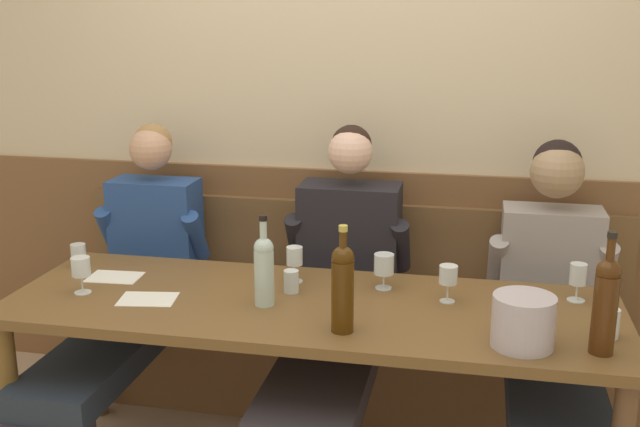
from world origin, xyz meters
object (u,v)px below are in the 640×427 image
object	(u,v)px
water_tumbler_left	(610,323)
wine_glass_center_rear	(578,276)
wine_bottle_green_tall	(605,303)
water_tumbler_center	(79,256)
person_center_right_seat	(128,289)
wine_glass_left_end	(384,265)
wall_bench	(340,348)
wine_glass_near_bucket	(295,257)
wine_glass_by_bottle	(448,276)
water_tumbler_right	(291,281)
person_left_seat	(337,301)
wine_bottle_amber_mid	(343,286)
ice_bucket	(523,321)
person_right_seat	(553,319)
dining_table	(310,323)
wine_bottle_clear_water	(264,268)
wine_glass_right_end	(81,269)

from	to	relation	value
water_tumbler_left	wine_glass_center_rear	bearing A→B (deg)	101.83
wine_bottle_green_tall	water_tumbler_center	distance (m)	2.08
person_center_right_seat	wine_glass_left_end	size ratio (longest dim) A/B	9.39
wall_bench	wine_glass_near_bucket	size ratio (longest dim) A/B	17.84
wine_glass_by_bottle	water_tumbler_right	xyz separation A→B (m)	(-0.59, -0.02, -0.06)
person_left_seat	wine_bottle_amber_mid	bearing A→B (deg)	-77.64
wine_bottle_amber_mid	wine_glass_near_bucket	distance (m)	0.52
wall_bench	ice_bucket	distance (m)	1.28
person_right_seat	water_tumbler_center	bearing A→B (deg)	-176.57
wall_bench	dining_table	size ratio (longest dim) A/B	1.13
dining_table	person_left_seat	world-z (taller)	person_left_seat
wine_bottle_clear_water	water_tumbler_right	world-z (taller)	wine_bottle_clear_water
wine_bottle_amber_mid	wine_glass_left_end	bearing A→B (deg)	79.13
ice_bucket	wine_bottle_clear_water	distance (m)	0.93
wall_bench	wine_bottle_green_tall	world-z (taller)	wine_bottle_green_tall
water_tumbler_right	wine_bottle_green_tall	bearing A→B (deg)	-16.50
person_center_right_seat	wine_glass_near_bucket	size ratio (longest dim) A/B	9.06
person_left_seat	wine_glass_near_bucket	distance (m)	0.29
wine_glass_left_end	wine_bottle_green_tall	bearing A→B (deg)	-30.36
wine_glass_near_bucket	wine_glass_center_rear	size ratio (longest dim) A/B	1.00
wine_bottle_clear_water	wine_glass_center_rear	size ratio (longest dim) A/B	2.35
ice_bucket	wine_bottle_green_tall	size ratio (longest dim) A/B	0.50
person_center_right_seat	wine_glass_right_end	size ratio (longest dim) A/B	9.16
wine_glass_by_bottle	wine_glass_right_end	xyz separation A→B (m)	(-1.37, -0.19, -0.00)
wine_bottle_green_tall	wine_glass_right_end	size ratio (longest dim) A/B	2.79
wine_bottle_amber_mid	wine_glass_center_rear	distance (m)	0.93
wine_glass_center_rear	water_tumbler_left	world-z (taller)	wine_glass_center_rear
person_left_seat	wine_glass_by_bottle	size ratio (longest dim) A/B	9.43
person_right_seat	wine_glass_center_rear	xyz separation A→B (m)	(0.06, -0.09, 0.22)
wine_glass_by_bottle	wine_bottle_amber_mid	bearing A→B (deg)	-134.01
wall_bench	person_left_seat	xyz separation A→B (m)	(0.04, -0.32, 0.36)
ice_bucket	water_tumbler_right	world-z (taller)	ice_bucket
person_center_right_seat	wine_glass_near_bucket	bearing A→B (deg)	-7.18
person_right_seat	water_tumbler_center	xyz separation A→B (m)	(-1.95, -0.12, 0.17)
person_right_seat	wine_bottle_clear_water	distance (m)	1.15
wine_glass_near_bucket	water_tumbler_left	xyz separation A→B (m)	(1.14, -0.31, -0.05)
dining_table	wine_glass_by_bottle	world-z (taller)	wine_glass_by_bottle
ice_bucket	water_tumbler_right	size ratio (longest dim) A/B	2.30
person_center_right_seat	wine_glass_center_rear	bearing A→B (deg)	-2.61
wine_glass_by_bottle	water_tumbler_left	bearing A→B (deg)	-21.79
wine_glass_right_end	person_left_seat	bearing A→B (deg)	23.82
dining_table	person_right_seat	size ratio (longest dim) A/B	1.76
ice_bucket	wine_glass_right_end	xyz separation A→B (m)	(-1.63, 0.15, 0.01)
person_right_seat	ice_bucket	world-z (taller)	person_right_seat
wine_glass_right_end	water_tumbler_left	bearing A→B (deg)	-0.60
person_left_seat	person_right_seat	world-z (taller)	person_left_seat
person_center_right_seat	wine_bottle_amber_mid	world-z (taller)	person_center_right_seat
person_left_seat	wine_bottle_clear_water	bearing A→B (deg)	-117.99
person_right_seat	wine_glass_by_bottle	distance (m)	0.50
wall_bench	water_tumbler_right	bearing A→B (deg)	-99.59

